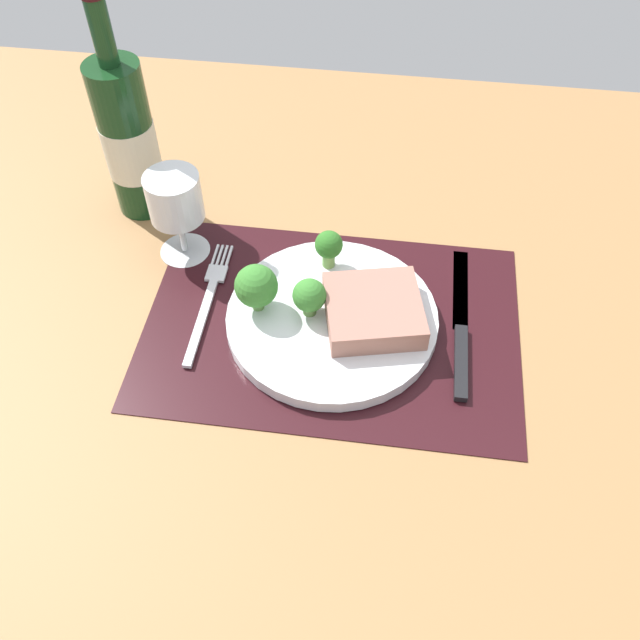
{
  "coord_description": "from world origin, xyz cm",
  "views": [
    {
      "loc": [
        5.44,
        -50.59,
        61.86
      ],
      "look_at": [
        -1.26,
        -1.0,
        1.9
      ],
      "focal_mm": 38.69,
      "sensor_mm": 36.0,
      "label": 1
    }
  ],
  "objects_px": {
    "wine_bottle": "(129,138)",
    "wine_glass": "(175,203)",
    "plate": "(332,319)",
    "fork": "(208,300)",
    "knife": "(461,332)",
    "steak": "(374,310)"
  },
  "relations": [
    {
      "from": "fork",
      "to": "knife",
      "type": "relative_size",
      "value": 0.83
    },
    {
      "from": "knife",
      "to": "wine_bottle",
      "type": "distance_m",
      "value": 0.47
    },
    {
      "from": "plate",
      "to": "wine_bottle",
      "type": "xyz_separation_m",
      "value": [
        -0.28,
        0.18,
        0.1
      ]
    },
    {
      "from": "plate",
      "to": "wine_bottle",
      "type": "bearing_deg",
      "value": 147.47
    },
    {
      "from": "plate",
      "to": "wine_glass",
      "type": "distance_m",
      "value": 0.23
    },
    {
      "from": "fork",
      "to": "wine_glass",
      "type": "relative_size",
      "value": 1.63
    },
    {
      "from": "plate",
      "to": "steak",
      "type": "relative_size",
      "value": 2.3
    },
    {
      "from": "plate",
      "to": "fork",
      "type": "height_order",
      "value": "plate"
    },
    {
      "from": "steak",
      "to": "wine_glass",
      "type": "bearing_deg",
      "value": 158.97
    },
    {
      "from": "wine_bottle",
      "to": "steak",
      "type": "bearing_deg",
      "value": -28.46
    },
    {
      "from": "steak",
      "to": "wine_glass",
      "type": "xyz_separation_m",
      "value": [
        -0.25,
        0.09,
        0.05
      ]
    },
    {
      "from": "fork",
      "to": "wine_glass",
      "type": "distance_m",
      "value": 0.12
    },
    {
      "from": "fork",
      "to": "wine_bottle",
      "type": "distance_m",
      "value": 0.23
    },
    {
      "from": "plate",
      "to": "wine_bottle",
      "type": "height_order",
      "value": "wine_bottle"
    },
    {
      "from": "plate",
      "to": "fork",
      "type": "distance_m",
      "value": 0.15
    },
    {
      "from": "steak",
      "to": "fork",
      "type": "bearing_deg",
      "value": 176.25
    },
    {
      "from": "plate",
      "to": "steak",
      "type": "height_order",
      "value": "steak"
    },
    {
      "from": "wine_bottle",
      "to": "wine_glass",
      "type": "xyz_separation_m",
      "value": [
        0.08,
        -0.08,
        -0.03
      ]
    },
    {
      "from": "wine_glass",
      "to": "steak",
      "type": "bearing_deg",
      "value": -21.03
    },
    {
      "from": "plate",
      "to": "wine_glass",
      "type": "relative_size",
      "value": 2.06
    },
    {
      "from": "wine_bottle",
      "to": "wine_glass",
      "type": "height_order",
      "value": "wine_bottle"
    },
    {
      "from": "plate",
      "to": "wine_glass",
      "type": "bearing_deg",
      "value": 154.33
    }
  ]
}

